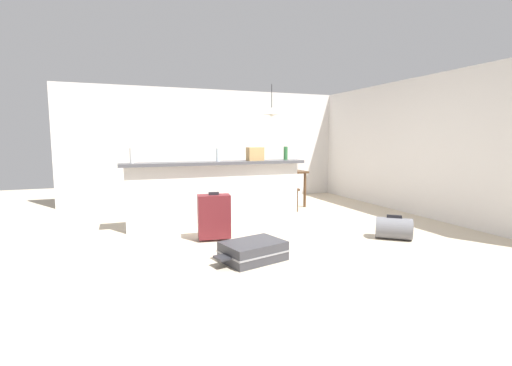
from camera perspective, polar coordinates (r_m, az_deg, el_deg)
ground_plane at (r=5.67m, az=1.40°, el=-7.53°), size 13.00×13.00×0.05m
wall_back at (r=8.39m, az=-6.55°, el=5.93°), size 6.60×0.10×2.50m
wall_right at (r=7.44m, az=22.88°, el=5.31°), size 0.10×6.00×2.50m
partition_half_wall at (r=5.87m, az=-6.21°, el=-1.89°), size 2.80×0.20×0.99m
bar_countertop at (r=5.82m, az=-6.27°, el=3.16°), size 2.96×0.40×0.05m
bottle_white at (r=5.63m, az=-19.04°, el=4.11°), size 0.06×0.06×0.23m
bottle_clear at (r=5.81m, az=-6.02°, el=4.44°), size 0.06×0.06×0.21m
bottle_green at (r=6.26m, az=4.69°, el=4.71°), size 0.07×0.07×0.23m
grocery_bag at (r=5.99m, az=-0.15°, el=4.60°), size 0.26×0.18×0.22m
dining_table at (r=7.53m, az=3.23°, el=1.25°), size 1.10×0.80×0.74m
dining_chair_near_partition at (r=7.09m, az=4.57°, el=-0.17°), size 0.43×0.43×0.93m
pendant_lamp at (r=7.54m, az=2.48°, el=11.29°), size 0.34×0.34×0.65m
suitcase_flat_charcoal at (r=4.23m, az=-0.49°, el=-10.67°), size 0.88×0.65×0.22m
suitcase_upright_maroon at (r=5.04m, az=-6.63°, el=-5.24°), size 0.47×0.30×0.67m
duffel_bag_grey at (r=5.44m, az=20.92°, el=-6.70°), size 0.56×0.54×0.34m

